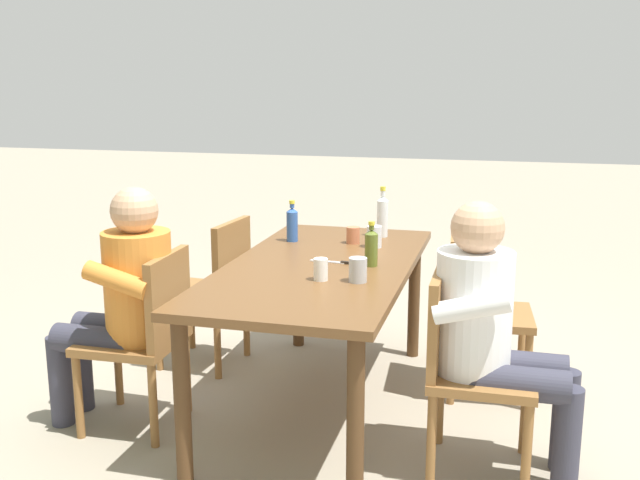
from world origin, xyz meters
The scene contains 17 objects.
ground_plane centered at (0.00, 0.00, 0.00)m, with size 24.00×24.00×0.00m, color gray.
dining_table centered at (0.00, 0.00, 0.68)m, with size 1.85×0.89×0.77m.
chair_far_left centered at (-0.41, 0.74, 0.49)m, with size 0.45×0.45×0.87m.
chair_near_left centered at (-0.42, -0.74, 0.49)m, with size 0.44×0.44×0.87m.
chair_far_right centered at (0.41, 0.74, 0.49)m, with size 0.48×0.48×0.87m.
chair_near_right centered at (0.41, -0.74, 0.49)m, with size 0.47×0.47×0.87m.
person_in_white_shirt centered at (-0.42, 0.85, 0.66)m, with size 0.47×0.62×1.18m.
person_in_plaid_shirt centered at (-0.42, -0.85, 0.66)m, with size 0.47×0.62×1.18m.
bottle_olive centered at (0.02, -0.25, 0.86)m, with size 0.06×0.06×0.22m.
bottle_clear centered at (0.71, -0.19, 0.89)m, with size 0.06×0.06×0.29m.
bottle_blue centered at (0.46, 0.28, 0.87)m, with size 0.06×0.06×0.23m.
cup_terracotta centered at (0.49, -0.06, 0.81)m, with size 0.07×0.07×0.09m, color #BC6B47.
cup_white centered at (-0.29, -0.08, 0.82)m, with size 0.07×0.07×0.10m, color white.
cup_glass centered at (0.42, -0.19, 0.82)m, with size 0.08×0.08×0.12m, color silver.
cup_steel centered at (-0.28, -0.25, 0.82)m, with size 0.08×0.08×0.11m, color #B2B7BC.
table_knife centered at (0.03, -0.08, 0.77)m, with size 0.04×0.24×0.01m.
backpack_by_near_side centered at (1.49, 0.29, 0.22)m, with size 0.32×0.24×0.45m.
Camera 1 is at (-3.42, -0.90, 1.67)m, focal length 41.34 mm.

